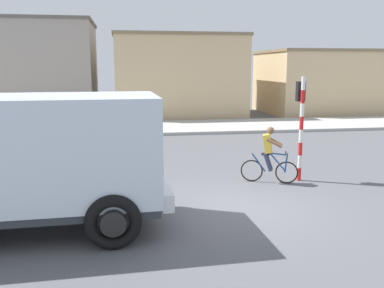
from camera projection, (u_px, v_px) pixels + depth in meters
ground_plane at (239, 208)px, 10.44m from camera, size 120.00×120.00×0.00m
sidewalk_far at (174, 127)px, 23.91m from camera, size 80.00×5.00×0.16m
truck_foreground at (34, 155)px, 8.72m from camera, size 5.49×2.98×2.90m
cyclist at (269, 155)px, 12.60m from camera, size 1.62×0.75×1.72m
traffic_light_pole at (301, 114)px, 12.69m from camera, size 0.24×0.43×3.20m
building_corner_left at (24, 69)px, 28.88m from camera, size 9.78×6.84×6.61m
building_mid_block at (177, 76)px, 30.02m from camera, size 8.90×7.72×5.66m
building_corner_right at (314, 82)px, 31.84m from camera, size 7.65×7.52×4.71m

